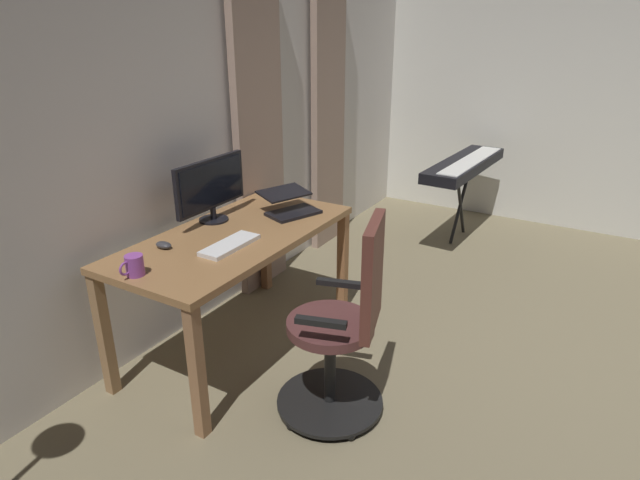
# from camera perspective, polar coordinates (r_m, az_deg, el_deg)

# --- Properties ---
(back_room_partition) EXTENTS (5.77, 0.10, 2.83)m
(back_room_partition) POSITION_cam_1_polar(r_m,az_deg,el_deg) (3.65, -11.67, 14.10)
(back_room_partition) COLOR silver
(back_room_partition) RESTS_ON ground
(curtain_left_panel) EXTENTS (0.47, 0.06, 2.34)m
(curtain_left_panel) POSITION_cam_1_polar(r_m,az_deg,el_deg) (4.72, 0.89, 13.32)
(curtain_left_panel) COLOR tan
(curtain_left_panel) RESTS_ON ground
(curtain_right_panel) EXTENTS (0.51, 0.06, 2.34)m
(curtain_right_panel) POSITION_cam_1_polar(r_m,az_deg,el_deg) (3.90, -6.52, 11.27)
(curtain_right_panel) COLOR tan
(curtain_right_panel) RESTS_ON ground
(desk) EXTENTS (1.52, 0.74, 0.76)m
(desk) POSITION_cam_1_polar(r_m,az_deg,el_deg) (3.20, -8.90, -0.81)
(desk) COLOR olive
(desk) RESTS_ON ground
(office_chair) EXTENTS (0.56, 0.56, 1.07)m
(office_chair) POSITION_cam_1_polar(r_m,az_deg,el_deg) (2.70, 2.58, -9.50)
(office_chair) COLOR black
(office_chair) RESTS_ON ground
(computer_monitor) EXTENTS (0.58, 0.18, 0.38)m
(computer_monitor) POSITION_cam_1_polar(r_m,az_deg,el_deg) (3.32, -11.47, 5.57)
(computer_monitor) COLOR black
(computer_monitor) RESTS_ON desk
(computer_keyboard) EXTENTS (0.37, 0.14, 0.02)m
(computer_keyboard) POSITION_cam_1_polar(r_m,az_deg,el_deg) (2.97, -9.50, -0.53)
(computer_keyboard) COLOR white
(computer_keyboard) RESTS_ON desk
(laptop) EXTENTS (0.40, 0.39, 0.14)m
(laptop) POSITION_cam_1_polar(r_m,az_deg,el_deg) (3.44, -3.21, 3.67)
(laptop) COLOR black
(laptop) RESTS_ON desk
(computer_mouse) EXTENTS (0.06, 0.10, 0.04)m
(computer_mouse) POSITION_cam_1_polar(r_m,az_deg,el_deg) (3.03, -16.21, -0.51)
(computer_mouse) COLOR #333338
(computer_mouse) RESTS_ON desk
(mug_tea) EXTENTS (0.14, 0.09, 0.10)m
(mug_tea) POSITION_cam_1_polar(r_m,az_deg,el_deg) (2.74, -19.07, -2.57)
(mug_tea) COLOR purple
(mug_tea) RESTS_ON desk
(piano_keyboard) EXTENTS (1.31, 0.38, 0.76)m
(piano_keyboard) POSITION_cam_1_polar(r_m,az_deg,el_deg) (5.03, 15.05, 7.57)
(piano_keyboard) COLOR black
(piano_keyboard) RESTS_ON ground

